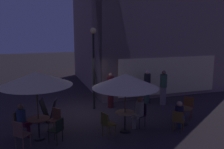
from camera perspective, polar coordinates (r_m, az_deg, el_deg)
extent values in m
plane|color=#2C2328|center=(11.75, -6.91, -8.92)|extent=(60.00, 60.00, 0.00)
cube|color=gray|center=(15.39, 12.69, 13.09)|extent=(8.68, 2.11, 9.29)
cube|color=gray|center=(17.04, -2.81, 13.07)|extent=(2.11, 8.45, 9.29)
cube|color=beige|center=(14.46, 12.88, -0.26)|extent=(6.08, 0.08, 2.10)
cylinder|color=black|center=(11.92, -4.21, 0.62)|extent=(0.10, 0.10, 3.70)
sphere|color=#FAD874|center=(11.73, -4.34, 9.98)|extent=(0.29, 0.29, 0.29)
cube|color=black|center=(10.90, -13.36, -7.91)|extent=(0.45, 0.62, 0.98)
cube|color=black|center=(10.98, -15.21, -7.86)|extent=(0.45, 0.62, 0.98)
cylinder|color=black|center=(9.79, 2.96, -12.89)|extent=(0.40, 0.40, 0.03)
cylinder|color=black|center=(9.65, 2.98, -10.90)|extent=(0.06, 0.06, 0.76)
cylinder|color=#8D6E4A|center=(9.51, 3.01, -8.69)|extent=(0.72, 0.72, 0.03)
cylinder|color=black|center=(9.55, -16.28, -13.93)|extent=(0.40, 0.40, 0.03)
cylinder|color=black|center=(9.41, -16.39, -11.95)|extent=(0.06, 0.06, 0.75)
cylinder|color=#552E1B|center=(9.27, -16.52, -9.73)|extent=(0.78, 0.78, 0.03)
cylinder|color=black|center=(10.84, 15.84, -10.88)|extent=(0.40, 0.40, 0.03)
cylinder|color=black|center=(10.73, 15.93, -9.25)|extent=(0.06, 0.06, 0.69)
cylinder|color=#51351A|center=(10.61, 16.03, -7.42)|extent=(0.71, 0.71, 0.03)
cylinder|color=black|center=(9.78, 2.96, -12.80)|extent=(0.36, 0.36, 0.06)
cylinder|color=#4F3824|center=(9.40, 3.02, -6.79)|extent=(0.05, 0.05, 2.21)
cone|color=beige|center=(9.18, 3.08, -1.44)|extent=(2.48, 2.48, 0.52)
cylinder|color=black|center=(9.55, -16.28, -13.85)|extent=(0.36, 0.36, 0.06)
cylinder|color=#473A1D|center=(9.13, -16.67, -7.13)|extent=(0.05, 0.05, 2.40)
cone|color=beige|center=(8.88, -17.01, -0.89)|extent=(2.48, 2.48, 0.48)
cylinder|color=black|center=(10.01, 6.32, -11.08)|extent=(0.03, 0.03, 0.45)
cylinder|color=black|center=(10.21, 5.07, -10.61)|extent=(0.03, 0.03, 0.45)
cylinder|color=black|center=(10.22, 7.56, -10.65)|extent=(0.03, 0.03, 0.45)
cylinder|color=black|center=(10.42, 6.31, -10.19)|extent=(0.03, 0.03, 0.45)
cube|color=black|center=(10.13, 6.34, -9.35)|extent=(0.50, 0.50, 0.04)
cube|color=black|center=(10.16, 7.06, -7.78)|extent=(0.18, 0.37, 0.47)
cylinder|color=#4D4016|center=(9.50, -0.45, -12.20)|extent=(0.03, 0.03, 0.46)
cylinder|color=#4D4016|center=(9.25, 0.80, -12.85)|extent=(0.03, 0.03, 0.46)
cylinder|color=#4D4016|center=(9.32, -2.17, -12.67)|extent=(0.03, 0.03, 0.46)
cylinder|color=#4D4016|center=(9.07, -0.94, -13.35)|extent=(0.03, 0.03, 0.46)
cube|color=#4D4016|center=(9.19, -0.69, -11.34)|extent=(0.53, 0.53, 0.04)
cube|color=#4D4016|center=(9.00, -1.70, -10.19)|extent=(0.17, 0.41, 0.44)
cylinder|color=brown|center=(9.19, -19.71, -13.67)|extent=(0.03, 0.03, 0.47)
cylinder|color=brown|center=(8.97, -18.19, -14.19)|extent=(0.03, 0.03, 0.47)
cylinder|color=brown|center=(8.98, -21.25, -14.35)|extent=(0.03, 0.03, 0.47)
cylinder|color=brown|center=(8.76, -19.73, -14.90)|extent=(0.03, 0.03, 0.47)
cube|color=brown|center=(8.87, -19.82, -12.80)|extent=(0.58, 0.58, 0.04)
cube|color=brown|center=(8.66, -20.82, -11.63)|extent=(0.32, 0.32, 0.48)
cylinder|color=black|center=(9.04, -14.30, -13.85)|extent=(0.03, 0.03, 0.45)
cylinder|color=black|center=(9.28, -13.03, -13.12)|extent=(0.03, 0.03, 0.45)
cylinder|color=black|center=(8.85, -12.53, -14.31)|extent=(0.03, 0.03, 0.45)
cylinder|color=black|center=(9.10, -11.28, -13.55)|extent=(0.03, 0.03, 0.45)
cube|color=black|center=(8.97, -12.85, -12.30)|extent=(0.59, 0.59, 0.04)
cube|color=black|center=(8.79, -11.89, -11.25)|extent=(0.30, 0.34, 0.40)
cylinder|color=brown|center=(9.78, -13.06, -11.90)|extent=(0.03, 0.03, 0.43)
cylinder|color=brown|center=(9.98, -14.42, -11.49)|extent=(0.03, 0.03, 0.43)
cylinder|color=brown|center=(9.99, -11.83, -11.34)|extent=(0.03, 0.03, 0.43)
cylinder|color=brown|center=(10.19, -13.20, -10.96)|extent=(0.03, 0.03, 0.43)
cube|color=brown|center=(9.90, -13.19, -10.16)|extent=(0.55, 0.55, 0.04)
cube|color=brown|center=(9.95, -12.55, -8.68)|extent=(0.30, 0.31, 0.41)
cylinder|color=brown|center=(9.95, -18.60, -11.82)|extent=(0.03, 0.03, 0.42)
cylinder|color=brown|center=(9.73, -19.83, -12.42)|extent=(0.03, 0.03, 0.42)
cylinder|color=brown|center=(10.15, -20.00, -11.46)|extent=(0.03, 0.03, 0.42)
cylinder|color=brown|center=(9.93, -21.24, -12.04)|extent=(0.03, 0.03, 0.42)
cube|color=brown|center=(9.86, -20.00, -10.70)|extent=(0.56, 0.56, 0.04)
cube|color=brown|center=(9.89, -20.88, -9.15)|extent=(0.29, 0.33, 0.47)
cylinder|color=brown|center=(10.23, 14.28, -10.95)|extent=(0.03, 0.03, 0.42)
cylinder|color=brown|center=(10.18, 16.06, -11.17)|extent=(0.03, 0.03, 0.42)
cylinder|color=brown|center=(9.94, 13.85, -11.58)|extent=(0.03, 0.03, 0.42)
cylinder|color=brown|center=(9.88, 15.68, -11.81)|extent=(0.03, 0.03, 0.42)
cube|color=brown|center=(9.98, 15.03, -10.16)|extent=(0.56, 0.56, 0.04)
cube|color=brown|center=(9.74, 14.86, -9.34)|extent=(0.31, 0.31, 0.39)
cylinder|color=#5B3016|center=(11.26, 17.47, -8.95)|extent=(0.03, 0.03, 0.47)
cylinder|color=#5B3016|center=(11.33, 15.78, -8.74)|extent=(0.03, 0.03, 0.47)
cylinder|color=#5B3016|center=(11.58, 17.84, -8.43)|extent=(0.03, 0.03, 0.47)
cylinder|color=#5B3016|center=(11.65, 16.19, -8.23)|extent=(0.03, 0.03, 0.47)
cube|color=#5B3016|center=(11.37, 16.89, -7.38)|extent=(0.60, 0.60, 0.03)
cube|color=#5B3016|center=(11.49, 17.17, -5.99)|extent=(0.31, 0.34, 0.44)
cube|color=slate|center=(10.03, 5.78, -9.41)|extent=(0.45, 0.44, 0.14)
cylinder|color=slate|center=(10.01, 5.09, -10.94)|extent=(0.14, 0.14, 0.49)
cylinder|color=gray|center=(10.03, 6.38, -7.70)|extent=(0.33, 0.33, 0.57)
sphere|color=brown|center=(9.91, 6.42, -5.60)|extent=(0.22, 0.22, 0.22)
cube|color=#461225|center=(9.75, -19.40, -10.58)|extent=(0.50, 0.49, 0.14)
cylinder|color=#461225|center=(9.74, -18.58, -12.10)|extent=(0.14, 0.14, 0.49)
cylinder|color=#293751|center=(9.75, -20.12, -8.98)|extent=(0.34, 0.34, 0.53)
sphere|color=brown|center=(9.64, -20.26, -6.97)|extent=(0.21, 0.21, 0.21)
cube|color=#1C324A|center=(10.09, 15.22, -9.62)|extent=(0.49, 0.49, 0.14)
cylinder|color=#1C324A|center=(10.32, 15.35, -10.61)|extent=(0.14, 0.14, 0.49)
cylinder|color=black|center=(9.87, 15.12, -8.48)|extent=(0.33, 0.33, 0.51)
sphere|color=#956C4E|center=(9.76, 15.22, -6.53)|extent=(0.21, 0.21, 0.21)
cylinder|color=slate|center=(13.16, 11.62, -4.79)|extent=(0.30, 0.30, 0.93)
cylinder|color=#335138|center=(12.98, 11.75, -1.42)|extent=(0.36, 0.36, 0.66)
sphere|color=brown|center=(12.90, 11.82, 0.41)|extent=(0.20, 0.20, 0.20)
cylinder|color=#2F403A|center=(13.23, 8.00, -4.52)|extent=(0.29, 0.29, 0.96)
cylinder|color=black|center=(13.05, 8.09, -1.19)|extent=(0.35, 0.35, 0.61)
sphere|color=beige|center=(12.98, 8.13, 0.53)|extent=(0.20, 0.20, 0.20)
cylinder|color=#451519|center=(12.41, -0.30, -5.47)|extent=(0.29, 0.29, 0.95)
cylinder|color=#531118|center=(12.21, -0.31, -1.96)|extent=(0.34, 0.34, 0.61)
sphere|color=#96664D|center=(12.13, -0.31, -0.12)|extent=(0.21, 0.21, 0.21)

